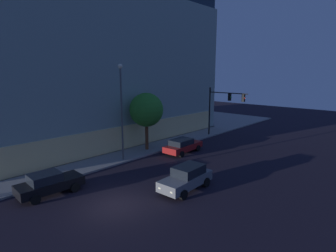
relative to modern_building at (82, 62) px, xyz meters
The scene contains 8 objects.
ground_plane 25.13m from the modern_building, 116.12° to the right, with size 120.00×120.00×0.00m, color black.
modern_building is the anchor object (origin of this frame).
traffic_light_far_corner 19.67m from the modern_building, 56.43° to the right, with size 0.37×5.52×6.36m.
street_lamp_sidewalk 15.05m from the modern_building, 106.92° to the right, with size 0.44×0.44×9.05m.
sidewalk_tree 14.01m from the modern_building, 91.02° to the right, with size 3.63×3.63×6.18m.
car_black 22.09m from the modern_building, 127.76° to the right, with size 4.45×2.22×1.59m.
car_grey 24.75m from the modern_building, 102.91° to the right, with size 4.59×2.11×1.73m.
car_red 18.79m from the modern_building, 83.79° to the right, with size 4.82×2.21×1.52m.
Camera 1 is at (-9.57, -13.40, 8.38)m, focal length 28.98 mm.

